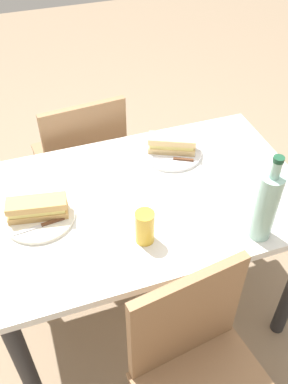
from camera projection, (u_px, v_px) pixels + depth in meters
The scene contains 13 objects.
ground_plane at pixel (144, 304), 2.06m from camera, with size 8.00×8.00×0.00m, color #8C755B.
dining_table at pixel (144, 217), 1.64m from camera, with size 1.20×0.75×0.72m.
chair_far at pixel (199, 372), 1.33m from camera, with size 0.45×0.45×0.85m.
chair_near at pixel (83, 160), 2.09m from camera, with size 0.43×0.43×0.85m.
plate_near at pixel (172, 152), 1.74m from camera, with size 0.25×0.25×0.01m, color white.
baguette_sandwich_near at pixel (172, 144), 1.72m from camera, with size 0.20×0.14×0.07m.
knife_near at pixel (174, 159), 1.69m from camera, with size 0.16×0.09×0.01m.
plate_far at pixel (39, 216), 1.48m from camera, with size 0.25×0.25×0.01m, color silver.
baguette_sandwich_far at pixel (37, 208), 1.45m from camera, with size 0.21×0.10×0.07m.
knife_far at pixel (42, 225), 1.43m from camera, with size 0.18×0.03×0.01m.
water_bottle at pixel (266, 206), 1.34m from camera, with size 0.08×0.08×0.33m.
beer_glass at pixel (145, 227), 1.37m from camera, with size 0.06×0.06×0.12m, color gold.
paper_napkin at pixel (258, 167), 1.68m from camera, with size 0.14×0.14×0.00m, color white.
Camera 1 is at (0.36, 1.07, 1.80)m, focal length 39.98 mm.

